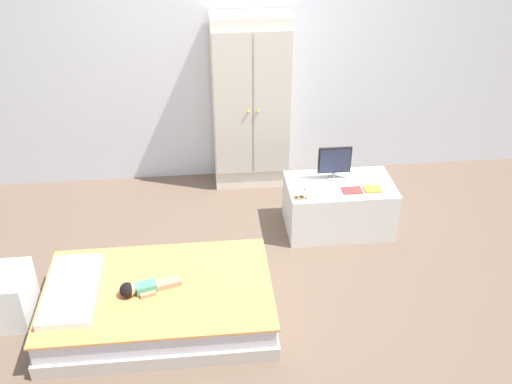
% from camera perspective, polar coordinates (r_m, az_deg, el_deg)
% --- Properties ---
extents(ground_plane, '(10.00, 10.00, 0.02)m').
position_cam_1_polar(ground_plane, '(4.21, 0.57, -8.62)').
color(ground_plane, brown).
extents(back_wall, '(6.40, 0.05, 2.70)m').
position_cam_1_polar(back_wall, '(4.97, -1.43, 15.76)').
color(back_wall, silver).
rests_on(back_wall, ground_plane).
extents(bed, '(1.47, 0.92, 0.26)m').
position_cam_1_polar(bed, '(3.88, -9.54, -10.76)').
color(bed, beige).
rests_on(bed, ground_plane).
extents(pillow, '(0.32, 0.66, 0.05)m').
position_cam_1_polar(pillow, '(3.86, -17.85, -9.22)').
color(pillow, white).
rests_on(pillow, bed).
extents(doll, '(0.39, 0.18, 0.10)m').
position_cam_1_polar(doll, '(3.75, -11.53, -9.33)').
color(doll, '#4CA375').
rests_on(doll, bed).
extents(nightstand, '(0.36, 0.36, 0.35)m').
position_cam_1_polar(nightstand, '(4.14, -23.87, -9.45)').
color(nightstand, white).
rests_on(nightstand, ground_plane).
extents(wardrobe, '(0.66, 0.32, 1.53)m').
position_cam_1_polar(wardrobe, '(4.99, -0.47, 8.73)').
color(wardrobe, white).
rests_on(wardrobe, ground_plane).
extents(tv_stand, '(0.84, 0.50, 0.41)m').
position_cam_1_polar(tv_stand, '(4.65, 8.20, -1.36)').
color(tv_stand, silver).
rests_on(tv_stand, ground_plane).
extents(tv_monitor, '(0.26, 0.10, 0.28)m').
position_cam_1_polar(tv_monitor, '(4.53, 7.80, 3.02)').
color(tv_monitor, '#99999E').
rests_on(tv_monitor, tv_stand).
extents(rocking_horse_toy, '(0.09, 0.04, 0.11)m').
position_cam_1_polar(rocking_horse_toy, '(4.30, 4.61, -0.06)').
color(rocking_horse_toy, '#8E6642').
rests_on(rocking_horse_toy, tv_stand).
extents(book_red, '(0.15, 0.10, 0.01)m').
position_cam_1_polar(book_red, '(4.46, 9.50, 0.16)').
color(book_red, '#CC3838').
rests_on(book_red, tv_stand).
extents(book_orange, '(0.13, 0.10, 0.01)m').
position_cam_1_polar(book_orange, '(4.51, 11.48, 0.28)').
color(book_orange, orange).
rests_on(book_orange, tv_stand).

